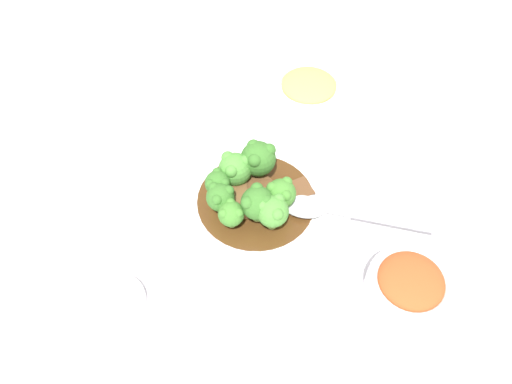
{
  "coord_description": "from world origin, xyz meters",
  "views": [
    {
      "loc": [
        -0.42,
        0.03,
        0.59
      ],
      "look_at": [
        0.0,
        0.0,
        0.03
      ],
      "focal_mm": 35.0,
      "sensor_mm": 36.0,
      "label": 1
    }
  ],
  "objects_px": {
    "serving_spoon": "(315,207)",
    "broccoli_floret_2": "(273,211)",
    "main_plate": "(256,202)",
    "broccoli_floret_0": "(218,183)",
    "beef_strip_1": "(238,201)",
    "side_bowl_kimchi": "(408,286)",
    "broccoli_floret_4": "(258,158)",
    "side_bowl_appetizer": "(308,90)",
    "beef_strip_0": "(293,192)",
    "broccoli_floret_1": "(235,169)",
    "sauce_dish": "(116,301)",
    "beef_strip_2": "(256,189)",
    "broccoli_floret_7": "(220,197)",
    "broccoli_floret_5": "(281,193)",
    "broccoli_floret_3": "(231,214)",
    "broccoli_floret_6": "(256,203)"
  },
  "relations": [
    {
      "from": "broccoli_floret_3",
      "to": "broccoli_floret_7",
      "type": "relative_size",
      "value": 0.88
    },
    {
      "from": "broccoli_floret_0",
      "to": "broccoli_floret_2",
      "type": "height_order",
      "value": "broccoli_floret_2"
    },
    {
      "from": "broccoli_floret_7",
      "to": "serving_spoon",
      "type": "bearing_deg",
      "value": -93.61
    },
    {
      "from": "beef_strip_2",
      "to": "serving_spoon",
      "type": "xyz_separation_m",
      "value": [
        -0.04,
        -0.08,
        0.0
      ]
    },
    {
      "from": "broccoli_floret_7",
      "to": "broccoli_floret_2",
      "type": "bearing_deg",
      "value": -113.95
    },
    {
      "from": "broccoli_floret_1",
      "to": "broccoli_floret_3",
      "type": "xyz_separation_m",
      "value": [
        -0.07,
        0.01,
        -0.0
      ]
    },
    {
      "from": "beef_strip_2",
      "to": "sauce_dish",
      "type": "bearing_deg",
      "value": 129.12
    },
    {
      "from": "broccoli_floret_0",
      "to": "side_bowl_kimchi",
      "type": "bearing_deg",
      "value": -124.69
    },
    {
      "from": "beef_strip_1",
      "to": "broccoli_floret_2",
      "type": "distance_m",
      "value": 0.06
    },
    {
      "from": "beef_strip_1",
      "to": "broccoli_floret_4",
      "type": "xyz_separation_m",
      "value": [
        0.05,
        -0.03,
        0.03
      ]
    },
    {
      "from": "beef_strip_0",
      "to": "beef_strip_1",
      "type": "height_order",
      "value": "beef_strip_1"
    },
    {
      "from": "serving_spoon",
      "to": "main_plate",
      "type": "bearing_deg",
      "value": 72.82
    },
    {
      "from": "broccoli_floret_4",
      "to": "broccoli_floret_5",
      "type": "height_order",
      "value": "broccoli_floret_4"
    },
    {
      "from": "beef_strip_1",
      "to": "beef_strip_0",
      "type": "bearing_deg",
      "value": -81.81
    },
    {
      "from": "main_plate",
      "to": "side_bowl_kimchi",
      "type": "height_order",
      "value": "side_bowl_kimchi"
    },
    {
      "from": "beef_strip_2",
      "to": "side_bowl_appetizer",
      "type": "height_order",
      "value": "side_bowl_appetizer"
    },
    {
      "from": "main_plate",
      "to": "broccoli_floret_5",
      "type": "bearing_deg",
      "value": -116.82
    },
    {
      "from": "broccoli_floret_2",
      "to": "broccoli_floret_4",
      "type": "height_order",
      "value": "broccoli_floret_4"
    },
    {
      "from": "broccoli_floret_0",
      "to": "broccoli_floret_6",
      "type": "height_order",
      "value": "broccoli_floret_6"
    },
    {
      "from": "beef_strip_0",
      "to": "broccoli_floret_2",
      "type": "distance_m",
      "value": 0.07
    },
    {
      "from": "beef_strip_1",
      "to": "serving_spoon",
      "type": "relative_size",
      "value": 0.24
    },
    {
      "from": "broccoli_floret_0",
      "to": "serving_spoon",
      "type": "xyz_separation_m",
      "value": [
        -0.03,
        -0.13,
        -0.02
      ]
    },
    {
      "from": "broccoli_floret_1",
      "to": "broccoli_floret_2",
      "type": "distance_m",
      "value": 0.09
    },
    {
      "from": "main_plate",
      "to": "broccoli_floret_1",
      "type": "relative_size",
      "value": 5.15
    },
    {
      "from": "serving_spoon",
      "to": "broccoli_floret_2",
      "type": "bearing_deg",
      "value": 109.67
    },
    {
      "from": "side_bowl_kimchi",
      "to": "broccoli_floret_4",
      "type": "bearing_deg",
      "value": 41.55
    },
    {
      "from": "beef_strip_0",
      "to": "broccoli_floret_1",
      "type": "xyz_separation_m",
      "value": [
        0.03,
        0.08,
        0.02
      ]
    },
    {
      "from": "beef_strip_1",
      "to": "side_bowl_appetizer",
      "type": "xyz_separation_m",
      "value": [
        0.23,
        -0.13,
        -0.0
      ]
    },
    {
      "from": "main_plate",
      "to": "sauce_dish",
      "type": "height_order",
      "value": "main_plate"
    },
    {
      "from": "broccoli_floret_6",
      "to": "serving_spoon",
      "type": "height_order",
      "value": "broccoli_floret_6"
    },
    {
      "from": "serving_spoon",
      "to": "sauce_dish",
      "type": "relative_size",
      "value": 2.82
    },
    {
      "from": "side_bowl_kimchi",
      "to": "sauce_dish",
      "type": "xyz_separation_m",
      "value": [
        0.01,
        0.37,
        -0.02
      ]
    },
    {
      "from": "broccoli_floret_5",
      "to": "serving_spoon",
      "type": "xyz_separation_m",
      "value": [
        -0.01,
        -0.05,
        -0.03
      ]
    },
    {
      "from": "beef_strip_1",
      "to": "broccoli_floret_7",
      "type": "relative_size",
      "value": 1.06
    },
    {
      "from": "broccoli_floret_7",
      "to": "beef_strip_2",
      "type": "bearing_deg",
      "value": -59.73
    },
    {
      "from": "broccoli_floret_4",
      "to": "sauce_dish",
      "type": "relative_size",
      "value": 0.81
    },
    {
      "from": "broccoli_floret_0",
      "to": "side_bowl_appetizer",
      "type": "distance_m",
      "value": 0.26
    },
    {
      "from": "beef_strip_0",
      "to": "side_bowl_kimchi",
      "type": "bearing_deg",
      "value": -140.59
    },
    {
      "from": "beef_strip_1",
      "to": "broccoli_floret_2",
      "type": "xyz_separation_m",
      "value": [
        -0.04,
        -0.04,
        0.03
      ]
    },
    {
      "from": "main_plate",
      "to": "broccoli_floret_7",
      "type": "height_order",
      "value": "broccoli_floret_7"
    },
    {
      "from": "beef_strip_0",
      "to": "broccoli_floret_6",
      "type": "relative_size",
      "value": 1.08
    },
    {
      "from": "sauce_dish",
      "to": "beef_strip_2",
      "type": "bearing_deg",
      "value": -50.88
    },
    {
      "from": "broccoli_floret_2",
      "to": "side_bowl_appetizer",
      "type": "height_order",
      "value": "broccoli_floret_2"
    },
    {
      "from": "broccoli_floret_2",
      "to": "beef_strip_1",
      "type": "bearing_deg",
      "value": 49.7
    },
    {
      "from": "beef_strip_2",
      "to": "broccoli_floret_0",
      "type": "distance_m",
      "value": 0.06
    },
    {
      "from": "broccoli_floret_5",
      "to": "serving_spoon",
      "type": "height_order",
      "value": "broccoli_floret_5"
    },
    {
      "from": "broccoli_floret_4",
      "to": "broccoli_floret_6",
      "type": "height_order",
      "value": "broccoli_floret_4"
    },
    {
      "from": "broccoli_floret_1",
      "to": "broccoli_floret_3",
      "type": "height_order",
      "value": "broccoli_floret_1"
    },
    {
      "from": "broccoli_floret_2",
      "to": "serving_spoon",
      "type": "relative_size",
      "value": 0.26
    },
    {
      "from": "broccoli_floret_5",
      "to": "sauce_dish",
      "type": "height_order",
      "value": "broccoli_floret_5"
    }
  ]
}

